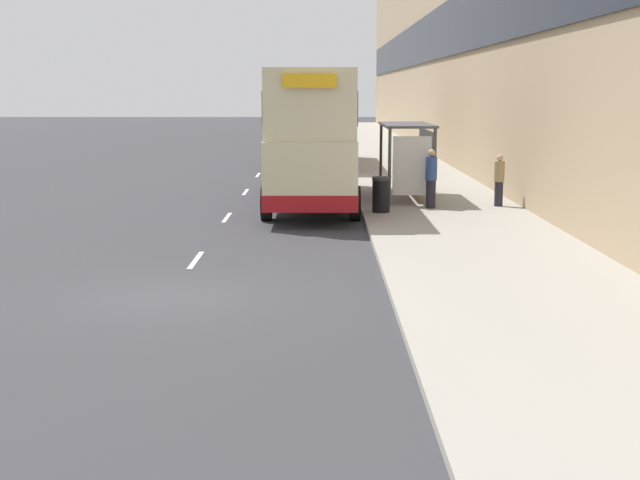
# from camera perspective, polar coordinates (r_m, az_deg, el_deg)

# --- Properties ---
(ground_plane) EXTENTS (220.00, 220.00, 0.00)m
(ground_plane) POSITION_cam_1_polar(r_m,az_deg,el_deg) (16.38, -9.52, -3.65)
(ground_plane) COLOR #38383D
(pavement) EXTENTS (5.00, 93.00, 0.14)m
(pavement) POSITION_cam_1_polar(r_m,az_deg,el_deg) (54.47, 4.12, 5.71)
(pavement) COLOR #A39E93
(pavement) RESTS_ON ground_plane
(terrace_facade) EXTENTS (3.10, 93.00, 14.80)m
(terrace_facade) POSITION_cam_1_polar(r_m,az_deg,el_deg) (54.89, 8.49, 13.32)
(terrace_facade) COLOR tan
(terrace_facade) RESTS_ON ground_plane
(lane_mark_0) EXTENTS (0.12, 2.00, 0.01)m
(lane_mark_0) POSITION_cam_1_polar(r_m,az_deg,el_deg) (19.84, -7.81, -1.28)
(lane_mark_0) COLOR silver
(lane_mark_0) RESTS_ON ground_plane
(lane_mark_1) EXTENTS (0.12, 2.00, 0.01)m
(lane_mark_1) POSITION_cam_1_polar(r_m,az_deg,el_deg) (26.35, -5.83, 1.44)
(lane_mark_1) COLOR silver
(lane_mark_1) RESTS_ON ground_plane
(lane_mark_2) EXTENTS (0.12, 2.00, 0.01)m
(lane_mark_2) POSITION_cam_1_polar(r_m,az_deg,el_deg) (32.92, -4.64, 3.08)
(lane_mark_2) COLOR silver
(lane_mark_2) RESTS_ON ground_plane
(lane_mark_3) EXTENTS (0.12, 2.00, 0.01)m
(lane_mark_3) POSITION_cam_1_polar(r_m,az_deg,el_deg) (39.51, -3.85, 4.17)
(lane_mark_3) COLOR silver
(lane_mark_3) RESTS_ON ground_plane
(lane_mark_4) EXTENTS (0.12, 2.00, 0.01)m
(lane_mark_4) POSITION_cam_1_polar(r_m,az_deg,el_deg) (46.12, -3.28, 4.95)
(lane_mark_4) COLOR silver
(lane_mark_4) RESTS_ON ground_plane
(lane_mark_5) EXTENTS (0.12, 2.00, 0.01)m
(lane_mark_5) POSITION_cam_1_polar(r_m,az_deg,el_deg) (52.74, -2.85, 5.53)
(lane_mark_5) COLOR silver
(lane_mark_5) RESTS_ON ground_plane
(lane_mark_6) EXTENTS (0.12, 2.00, 0.01)m
(lane_mark_6) POSITION_cam_1_polar(r_m,az_deg,el_deg) (59.37, -2.52, 5.98)
(lane_mark_6) COLOR silver
(lane_mark_6) RESTS_ON ground_plane
(bus_shelter) EXTENTS (1.60, 4.20, 2.48)m
(bus_shelter) POSITION_cam_1_polar(r_m,az_deg,el_deg) (29.44, 6.08, 5.95)
(bus_shelter) COLOR #4C4C51
(bus_shelter) RESTS_ON ground_plane
(double_decker_bus_near) EXTENTS (2.85, 10.58, 4.30)m
(double_decker_bus_near) POSITION_cam_1_polar(r_m,az_deg,el_deg) (28.71, -0.39, 6.73)
(double_decker_bus_near) COLOR beige
(double_decker_bus_near) RESTS_ON ground_plane
(double_decker_bus_ahead) EXTENTS (2.85, 10.92, 4.30)m
(double_decker_bus_ahead) POSITION_cam_1_polar(r_m,az_deg,el_deg) (43.73, -0.25, 7.70)
(double_decker_bus_ahead) COLOR beige
(double_decker_bus_ahead) RESTS_ON ground_plane
(car_0) EXTENTS (2.07, 4.02, 1.83)m
(car_0) POSITION_cam_1_polar(r_m,az_deg,el_deg) (62.26, -0.69, 6.98)
(car_0) COLOR navy
(car_0) RESTS_ON ground_plane
(pedestrian_at_shelter) EXTENTS (0.36, 0.36, 1.80)m
(pedestrian_at_shelter) POSITION_cam_1_polar(r_m,az_deg,el_deg) (27.42, 7.26, 3.95)
(pedestrian_at_shelter) COLOR #23232D
(pedestrian_at_shelter) RESTS_ON ground_plane
(pedestrian_1) EXTENTS (0.32, 0.32, 1.61)m
(pedestrian_1) POSITION_cam_1_polar(r_m,az_deg,el_deg) (28.24, 11.53, 3.79)
(pedestrian_1) COLOR #23232D
(pedestrian_1) RESTS_ON ground_plane
(litter_bin) EXTENTS (0.55, 0.55, 1.05)m
(litter_bin) POSITION_cam_1_polar(r_m,az_deg,el_deg) (26.40, 4.07, 2.93)
(litter_bin) COLOR black
(litter_bin) RESTS_ON ground_plane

